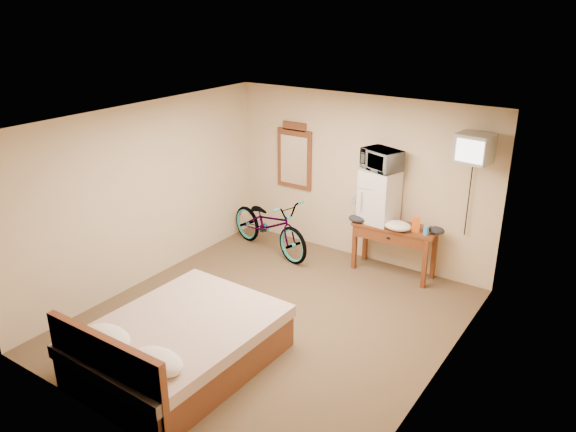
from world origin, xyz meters
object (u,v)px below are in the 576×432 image
object	(u,v)px
microwave	(382,160)
wall_mirror	(294,156)
mini_fridge	(379,196)
blue_cup	(426,230)
crt_television	(474,148)
desk	(394,235)
bed	(176,345)
bicycle	(269,224)

from	to	relation	value
microwave	wall_mirror	distance (m)	1.63
mini_fridge	blue_cup	bearing A→B (deg)	-6.87
microwave	mini_fridge	bearing A→B (deg)	-102.86
mini_fridge	crt_television	bearing A→B (deg)	-1.22
desk	bed	xyz separation A→B (m)	(-0.99, -3.38, -0.32)
wall_mirror	mini_fridge	bearing A→B (deg)	-7.97
blue_cup	mini_fridge	bearing A→B (deg)	173.13
mini_fridge	bicycle	size ratio (longest dim) A/B	0.44
mini_fridge	crt_television	world-z (taller)	crt_television
blue_cup	wall_mirror	world-z (taller)	wall_mirror
blue_cup	microwave	bearing A→B (deg)	173.11
microwave	bicycle	distance (m)	2.09
desk	mini_fridge	world-z (taller)	mini_fridge
blue_cup	bed	size ratio (longest dim) A/B	0.06
microwave	bicycle	world-z (taller)	microwave
desk	microwave	world-z (taller)	microwave
blue_cup	crt_television	distance (m)	1.30
crt_television	wall_mirror	size ratio (longest dim) A/B	0.54
bicycle	bed	distance (m)	3.18
mini_fridge	bicycle	world-z (taller)	mini_fridge
microwave	bed	world-z (taller)	microwave
wall_mirror	microwave	bearing A→B (deg)	-7.97
mini_fridge	bed	xyz separation A→B (m)	(-0.71, -3.42, -0.84)
crt_television	bicycle	bearing A→B (deg)	-172.80
desk	mini_fridge	distance (m)	0.60
mini_fridge	microwave	size ratio (longest dim) A/B	1.45
microwave	blue_cup	world-z (taller)	microwave
bed	microwave	bearing A→B (deg)	78.26
crt_television	bed	world-z (taller)	crt_television
blue_cup	wall_mirror	xyz separation A→B (m)	(-2.35, 0.31, 0.61)
mini_fridge	blue_cup	xyz separation A→B (m)	(0.76, -0.09, -0.32)
mini_fridge	microwave	distance (m)	0.53
desk	wall_mirror	bearing A→B (deg)	171.86
bicycle	microwave	bearing A→B (deg)	-61.53
crt_television	wall_mirror	bearing A→B (deg)	174.97
microwave	crt_television	world-z (taller)	crt_television
blue_cup	bicycle	distance (m)	2.46
microwave	wall_mirror	world-z (taller)	wall_mirror
mini_fridge	crt_television	xyz separation A→B (m)	(1.25, -0.03, 0.88)
crt_television	desk	bearing A→B (deg)	-178.91
crt_television	wall_mirror	world-z (taller)	crt_television
desk	crt_television	xyz separation A→B (m)	(0.97, 0.02, 1.40)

